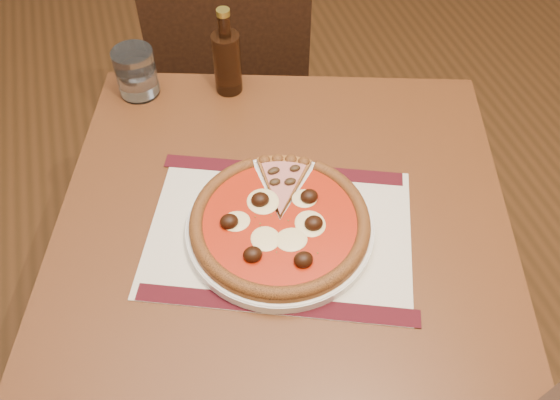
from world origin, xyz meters
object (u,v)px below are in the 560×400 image
object	(u,v)px
chair_far	(231,71)
water_glass	(136,72)
table	(283,252)
bottle	(227,60)
plate	(280,228)
pizza	(280,221)

from	to	relation	value
chair_far	water_glass	size ratio (longest dim) A/B	8.54
table	chair_far	size ratio (longest dim) A/B	1.15
table	water_glass	xyz separation A→B (m)	(-0.19, 0.42, 0.15)
water_glass	bottle	world-z (taller)	bottle
table	plate	xyz separation A→B (m)	(-0.01, -0.03, 0.11)
chair_far	pizza	distance (m)	0.82
table	water_glass	bearing A→B (deg)	114.64
chair_far	pizza	xyz separation A→B (m)	(-0.09, -0.77, 0.28)
plate	pizza	size ratio (longest dim) A/B	1.05
water_glass	bottle	bearing A→B (deg)	-13.89
plate	bottle	size ratio (longest dim) A/B	1.68
table	water_glass	world-z (taller)	water_glass
pizza	bottle	xyz separation A→B (m)	(0.01, 0.40, 0.04)
bottle	plate	bearing A→B (deg)	-90.95
pizza	bottle	bearing A→B (deg)	89.05
bottle	chair_far	bearing A→B (deg)	78.10
pizza	water_glass	xyz separation A→B (m)	(-0.18, 0.45, 0.02)
chair_far	bottle	world-z (taller)	bottle
water_glass	chair_far	bearing A→B (deg)	51.10
table	bottle	distance (m)	0.41
table	bottle	size ratio (longest dim) A/B	5.26
table	plate	size ratio (longest dim) A/B	3.14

